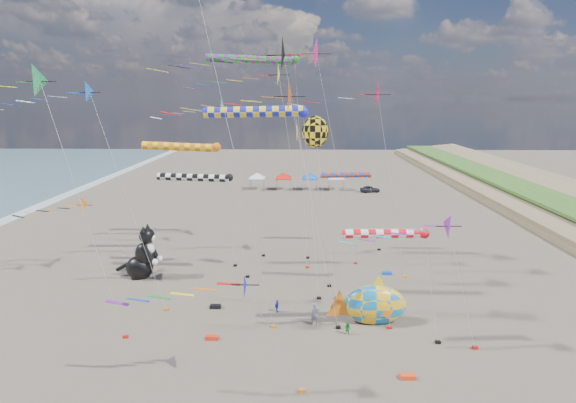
% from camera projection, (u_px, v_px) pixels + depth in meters
% --- Properties ---
extents(ground, '(260.00, 260.00, 0.00)m').
position_uv_depth(ground, '(268.00, 384.00, 27.30)').
color(ground, brown).
rests_on(ground, ground).
extents(delta_kite_0, '(10.85, 2.38, 19.33)m').
position_uv_depth(delta_kite_0, '(40.00, 84.00, 28.71)').
color(delta_kite_0, '#208E4D').
rests_on(delta_kite_0, ground).
extents(delta_kite_1, '(11.12, 2.22, 20.32)m').
position_uv_depth(delta_kite_1, '(270.00, 78.00, 41.96)').
color(delta_kite_1, yellow).
rests_on(delta_kite_1, ground).
extents(delta_kite_2, '(13.93, 3.08, 22.04)m').
position_uv_depth(delta_kite_2, '(288.00, 58.00, 37.05)').
color(delta_kite_2, black).
rests_on(delta_kite_2, ground).
extents(delta_kite_3, '(11.91, 1.76, 18.39)m').
position_uv_depth(delta_kite_3, '(75.00, 97.00, 33.16)').
color(delta_kite_3, blue).
rests_on(delta_kite_3, ground).
extents(delta_kite_4, '(17.18, 3.22, 22.87)m').
position_uv_depth(delta_kite_4, '(307.00, 55.00, 42.68)').
color(delta_kite_4, '#FB207D').
rests_on(delta_kite_4, ground).
extents(delta_kite_5, '(9.69, 1.70, 8.02)m').
position_uv_depth(delta_kite_5, '(233.00, 285.00, 25.16)').
color(delta_kite_5, '#1718D6').
rests_on(delta_kite_5, ground).
extents(delta_kite_6, '(9.03, 1.83, 10.01)m').
position_uv_depth(delta_kite_6, '(432.00, 228.00, 29.28)').
color(delta_kite_6, purple).
rests_on(delta_kite_6, ground).
extents(delta_kite_7, '(11.57, 1.98, 17.26)m').
position_uv_depth(delta_kite_7, '(209.00, 109.00, 46.13)').
color(delta_kite_7, '#19B0BD').
rests_on(delta_kite_7, ground).
extents(delta_kite_8, '(12.26, 2.44, 18.42)m').
position_uv_depth(delta_kite_8, '(278.00, 99.00, 30.26)').
color(delta_kite_8, '#E33E07').
rests_on(delta_kite_8, ground).
extents(delta_kite_10, '(12.31, 2.61, 18.72)m').
position_uv_depth(delta_kite_10, '(370.00, 97.00, 39.85)').
color(delta_kite_10, red).
rests_on(delta_kite_10, ground).
extents(delta_kite_11, '(10.79, 1.75, 7.91)m').
position_uv_depth(delta_kite_11, '(85.00, 208.00, 43.56)').
color(delta_kite_11, orange).
rests_on(delta_kite_11, ground).
extents(windsock_0, '(8.95, 0.83, 12.80)m').
position_uv_depth(windsock_0, '(184.00, 147.00, 43.96)').
color(windsock_0, orange).
rests_on(windsock_0, ground).
extents(windsock_1, '(9.57, 0.91, 16.42)m').
position_uv_depth(windsock_1, '(259.00, 112.00, 35.49)').
color(windsock_1, '#151CD7').
rests_on(windsock_1, ground).
extents(windsock_2, '(10.43, 0.87, 21.19)m').
position_uv_depth(windsock_2, '(255.00, 60.00, 44.37)').
color(windsock_2, '#188622').
rests_on(windsock_2, ground).
extents(windsock_3, '(7.27, 0.66, 8.46)m').
position_uv_depth(windsock_3, '(388.00, 234.00, 30.15)').
color(windsock_3, red).
rests_on(windsock_3, ground).
extents(windsock_4, '(7.08, 0.68, 9.10)m').
position_uv_depth(windsock_4, '(348.00, 175.00, 49.64)').
color(windsock_4, red).
rests_on(windsock_4, ground).
extents(windsock_5, '(8.41, 0.73, 10.22)m').
position_uv_depth(windsock_5, '(197.00, 178.00, 41.55)').
color(windsock_5, black).
rests_on(windsock_5, ground).
extents(angelfish_kite, '(3.74, 3.02, 15.57)m').
position_uv_depth(angelfish_kite, '(313.00, 133.00, 37.72)').
color(angelfish_kite, yellow).
rests_on(angelfish_kite, ground).
extents(cat_inflatable, '(4.22, 2.54, 5.37)m').
position_uv_depth(cat_inflatable, '(142.00, 251.00, 43.11)').
color(cat_inflatable, black).
rests_on(cat_inflatable, ground).
extents(fish_inflatable, '(6.54, 2.66, 4.10)m').
position_uv_depth(fish_inflatable, '(374.00, 305.00, 34.59)').
color(fish_inflatable, '#1277B6').
rests_on(fish_inflatable, ground).
extents(person_adult, '(0.67, 0.46, 1.79)m').
position_uv_depth(person_adult, '(315.00, 314.00, 34.24)').
color(person_adult, slate).
rests_on(person_adult, ground).
extents(child_green, '(0.60, 0.56, 1.00)m').
position_uv_depth(child_green, '(348.00, 329.00, 32.89)').
color(child_green, '#197A22').
rests_on(child_green, ground).
extents(child_blue, '(0.53, 0.66, 1.05)m').
position_uv_depth(child_blue, '(277.00, 306.00, 36.45)').
color(child_blue, '#2425A4').
rests_on(child_blue, ground).
extents(kite_bag_0, '(0.90, 0.44, 0.30)m').
position_uv_depth(kite_bag_0, '(387.00, 273.00, 44.32)').
color(kite_bag_0, blue).
rests_on(kite_bag_0, ground).
extents(kite_bag_1, '(0.90, 0.44, 0.30)m').
position_uv_depth(kite_bag_1, '(212.00, 338.00, 32.35)').
color(kite_bag_1, red).
rests_on(kite_bag_1, ground).
extents(kite_bag_2, '(0.90, 0.44, 0.30)m').
position_uv_depth(kite_bag_2, '(407.00, 377.00, 27.81)').
color(kite_bag_2, '#EB4013').
rests_on(kite_bag_2, ground).
extents(kite_bag_3, '(0.90, 0.44, 0.30)m').
position_uv_depth(kite_bag_3, '(216.00, 307.00, 37.19)').
color(kite_bag_3, black).
rests_on(kite_bag_3, ground).
extents(tent_row, '(19.20, 4.20, 3.80)m').
position_uv_depth(tent_row, '(297.00, 174.00, 85.04)').
color(tent_row, silver).
rests_on(tent_row, ground).
extents(parked_car, '(3.76, 1.87, 1.23)m').
position_uv_depth(parked_car, '(370.00, 189.00, 83.35)').
color(parked_car, '#26262D').
rests_on(parked_car, ground).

